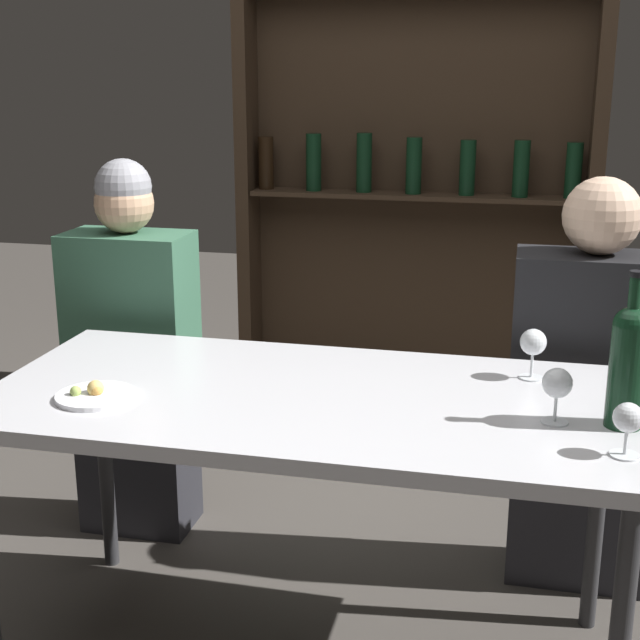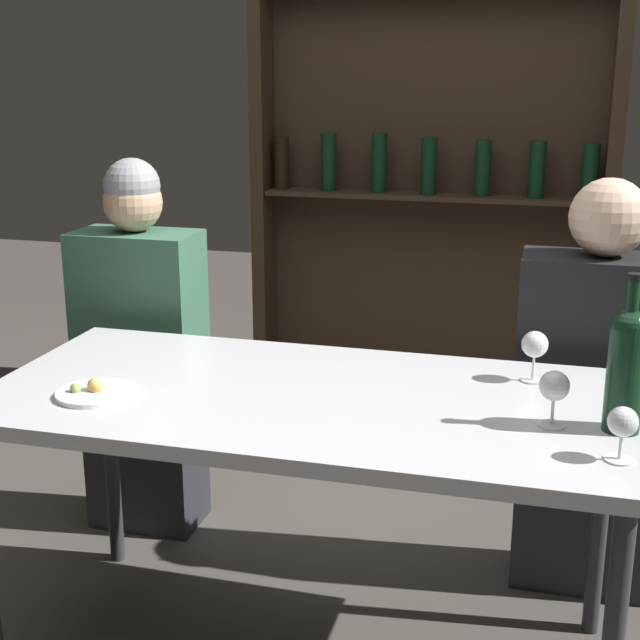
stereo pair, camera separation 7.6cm
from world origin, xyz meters
name	(u,v)px [view 1 (the left image)]	position (x,y,z in m)	size (l,w,h in m)	color
dining_table	(310,417)	(0.00, 0.00, 0.67)	(1.54, 0.75, 0.73)	silver
wine_rack_wall	(416,168)	(0.00, 1.96, 1.07)	(1.56, 0.21, 2.07)	#38281C
wine_bottle	(628,361)	(0.71, -0.05, 0.88)	(0.08, 0.08, 0.34)	black
wine_glass_0	(628,420)	(0.70, -0.21, 0.81)	(0.06, 0.06, 0.11)	silver
wine_glass_1	(557,385)	(0.56, -0.06, 0.82)	(0.07, 0.07, 0.12)	silver
wine_glass_2	(533,344)	(0.51, 0.23, 0.82)	(0.07, 0.07, 0.13)	silver
food_plate_0	(95,395)	(-0.48, -0.15, 0.74)	(0.19, 0.19, 0.04)	white
seated_person_left	(134,359)	(-0.72, 0.57, 0.58)	(0.39, 0.22, 1.22)	#26262B
seated_person_right	(586,399)	(0.68, 0.57, 0.56)	(0.44, 0.22, 1.20)	#26262B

